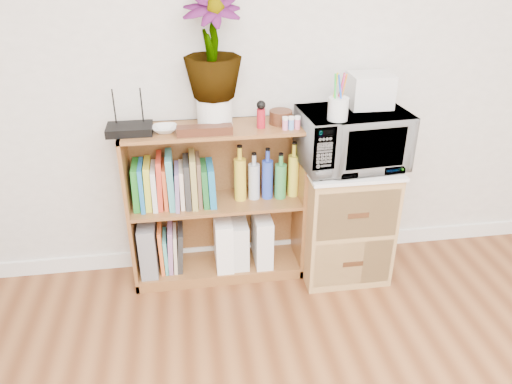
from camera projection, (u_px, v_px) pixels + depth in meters
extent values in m
cube|color=white|center=(271.00, 247.00, 3.26)|extent=(4.00, 0.02, 0.10)
cube|color=brown|center=(217.00, 205.00, 2.89)|extent=(1.00, 0.30, 0.95)
cube|color=#9E7542|center=(343.00, 220.00, 2.99)|extent=(0.50, 0.45, 0.70)
imported|color=silver|center=(352.00, 138.00, 2.73)|extent=(0.59, 0.42, 0.31)
cylinder|color=silver|center=(338.00, 109.00, 2.51)|extent=(0.10, 0.10, 0.11)
cube|color=silver|center=(370.00, 90.00, 2.69)|extent=(0.23, 0.19, 0.18)
cube|color=black|center=(130.00, 129.00, 2.59)|extent=(0.24, 0.16, 0.04)
imported|color=silver|center=(165.00, 129.00, 2.61)|extent=(0.13, 0.13, 0.03)
cylinder|color=silver|center=(215.00, 112.00, 2.66)|extent=(0.19, 0.19, 0.16)
imported|color=#377C31|center=(212.00, 46.00, 2.50)|extent=(0.30, 0.30, 0.53)
cube|color=#32170D|center=(205.00, 130.00, 2.57)|extent=(0.29, 0.07, 0.05)
cylinder|color=#A71422|center=(261.00, 118.00, 2.65)|extent=(0.05, 0.05, 0.10)
cylinder|color=#3C1F10|center=(281.00, 117.00, 2.72)|extent=(0.12, 0.12, 0.07)
cube|color=pink|center=(291.00, 124.00, 2.64)|extent=(0.12, 0.04, 0.06)
cube|color=slate|center=(148.00, 246.00, 2.95)|extent=(0.10, 0.26, 0.32)
cube|color=white|center=(223.00, 241.00, 3.00)|extent=(0.10, 0.26, 0.32)
cube|color=silver|center=(239.00, 241.00, 3.02)|extent=(0.09, 0.23, 0.29)
cube|color=white|center=(262.00, 238.00, 3.04)|extent=(0.10, 0.25, 0.32)
cube|color=#238326|center=(136.00, 187.00, 2.77)|extent=(0.04, 0.20, 0.25)
cube|color=#1C68AD|center=(142.00, 186.00, 2.77)|extent=(0.03, 0.20, 0.26)
cube|color=gold|center=(148.00, 185.00, 2.77)|extent=(0.04, 0.20, 0.26)
cube|color=silver|center=(155.00, 186.00, 2.78)|extent=(0.03, 0.20, 0.24)
cube|color=red|center=(160.00, 182.00, 2.77)|extent=(0.04, 0.20, 0.29)
cube|color=#E65428|center=(165.00, 185.00, 2.79)|extent=(0.02, 0.20, 0.25)
cube|color=teal|center=(171.00, 180.00, 2.78)|extent=(0.04, 0.20, 0.31)
cube|color=slate|center=(177.00, 186.00, 2.80)|extent=(0.03, 0.20, 0.23)
cube|color=#FFE4C6|center=(182.00, 185.00, 2.80)|extent=(0.03, 0.20, 0.23)
cube|color=#2B2B2B|center=(187.00, 182.00, 2.80)|extent=(0.03, 0.20, 0.27)
cube|color=#9F9249|center=(193.00, 179.00, 2.80)|extent=(0.03, 0.20, 0.30)
cube|color=brown|center=(199.00, 181.00, 2.81)|extent=(0.02, 0.20, 0.27)
cube|color=#1A6329|center=(205.00, 184.00, 2.82)|extent=(0.04, 0.20, 0.23)
cube|color=#1B6FA4|center=(211.00, 183.00, 2.83)|extent=(0.04, 0.20, 0.24)
cylinder|color=gold|center=(240.00, 174.00, 2.83)|extent=(0.07, 0.07, 0.32)
cylinder|color=silver|center=(254.00, 177.00, 2.85)|extent=(0.06, 0.06, 0.27)
cylinder|color=blue|center=(267.00, 174.00, 2.85)|extent=(0.06, 0.06, 0.30)
cylinder|color=green|center=(280.00, 176.00, 2.87)|extent=(0.07, 0.07, 0.27)
cylinder|color=yellow|center=(294.00, 171.00, 2.87)|extent=(0.06, 0.06, 0.32)
cylinder|color=#AFC0C3|center=(307.00, 170.00, 2.88)|extent=(0.07, 0.07, 0.32)
cube|color=orange|center=(161.00, 247.00, 2.97)|extent=(0.02, 0.19, 0.29)
cube|color=teal|center=(166.00, 251.00, 2.99)|extent=(0.02, 0.19, 0.23)
cube|color=#99679B|center=(170.00, 247.00, 2.98)|extent=(0.04, 0.19, 0.29)
cube|color=beige|center=(175.00, 249.00, 2.99)|extent=(0.03, 0.19, 0.25)
cube|color=#252525|center=(180.00, 248.00, 2.99)|extent=(0.05, 0.19, 0.26)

